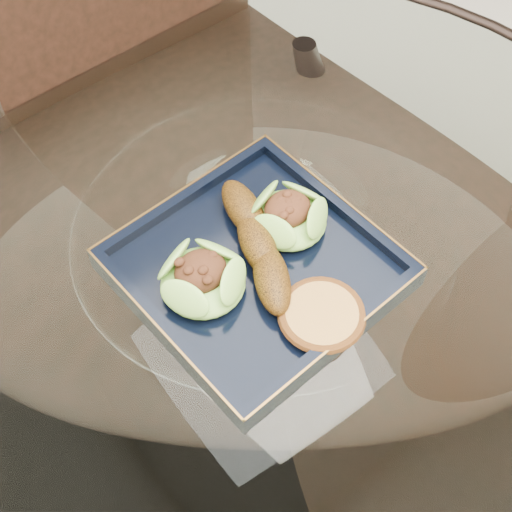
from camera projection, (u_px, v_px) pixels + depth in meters
ground at (260, 468)px, 1.46m from camera, size 4.00×4.00×0.00m
dining_table at (262, 327)px, 0.97m from camera, size 1.13×1.13×0.77m
dining_chair at (191, 166)px, 1.14m from camera, size 0.49×0.49×1.06m
navy_plate at (256, 271)px, 0.81m from camera, size 0.30×0.30×0.02m
lettuce_wrap_left at (203, 280)px, 0.77m from camera, size 0.10×0.10×0.03m
lettuce_wrap_right at (289, 217)px, 0.82m from camera, size 0.09×0.09×0.03m
roasted_plantain at (257, 243)px, 0.80m from camera, size 0.09×0.19×0.03m
crumb_patty at (322, 316)px, 0.76m from camera, size 0.09×0.09×0.02m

